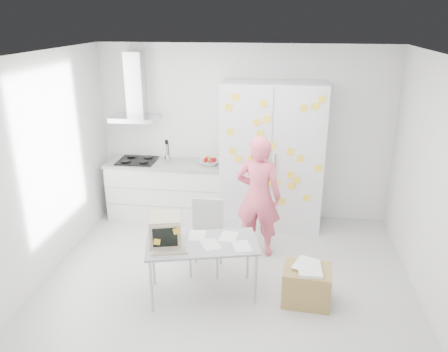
# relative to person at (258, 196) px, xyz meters

# --- Properties ---
(floor) EXTENTS (4.50, 4.00, 0.02)m
(floor) POSITION_rel_person_xyz_m (-0.31, -0.75, -0.84)
(floor) COLOR silver
(floor) RESTS_ON ground
(walls) EXTENTS (4.52, 4.01, 2.70)m
(walls) POSITION_rel_person_xyz_m (-0.31, -0.03, 0.52)
(walls) COLOR white
(walls) RESTS_ON ground
(ceiling) EXTENTS (4.50, 4.00, 0.02)m
(ceiling) POSITION_rel_person_xyz_m (-0.31, -0.75, 1.87)
(ceiling) COLOR white
(ceiling) RESTS_ON walls
(counter_run) EXTENTS (1.84, 0.63, 1.28)m
(counter_run) POSITION_rel_person_xyz_m (-1.51, 0.95, -0.36)
(counter_run) COLOR white
(counter_run) RESTS_ON ground
(range_hood) EXTENTS (0.70, 0.48, 1.01)m
(range_hood) POSITION_rel_person_xyz_m (-1.96, 1.09, 1.13)
(range_hood) COLOR silver
(range_hood) RESTS_ON walls
(tall_cabinet) EXTENTS (1.50, 0.68, 2.20)m
(tall_cabinet) POSITION_rel_person_xyz_m (0.14, 0.92, 0.27)
(tall_cabinet) COLOR silver
(tall_cabinet) RESTS_ON ground
(person) EXTENTS (0.66, 0.48, 1.66)m
(person) POSITION_rel_person_xyz_m (0.00, 0.00, 0.00)
(person) COLOR #F35E76
(person) RESTS_ON ground
(desk) EXTENTS (1.37, 0.92, 1.00)m
(desk) POSITION_rel_person_xyz_m (-0.82, -1.08, -0.07)
(desk) COLOR #979CA1
(desk) RESTS_ON ground
(chair) EXTENTS (0.42, 0.42, 0.92)m
(chair) POSITION_rel_person_xyz_m (-0.62, -0.48, -0.31)
(chair) COLOR #B3B3B0
(chair) RESTS_ON ground
(cardboard_box) EXTENTS (0.56, 0.47, 0.47)m
(cardboard_box) POSITION_rel_person_xyz_m (0.63, -1.04, -0.61)
(cardboard_box) COLOR #A88A49
(cardboard_box) RESTS_ON ground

